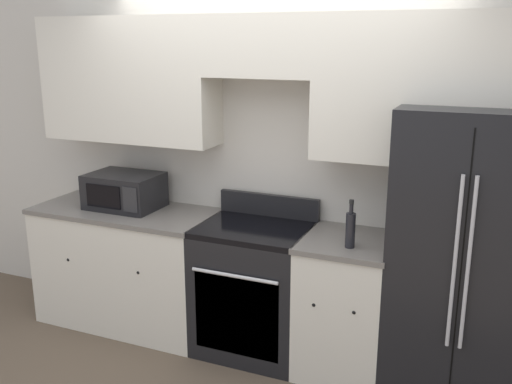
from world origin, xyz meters
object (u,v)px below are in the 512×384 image
oven_range (254,288)px  bottle (350,229)px  microwave (125,191)px  refrigerator (465,256)px

oven_range → bottle: bottle is taller
microwave → bottle: bottle is taller
oven_range → refrigerator: 1.45m
refrigerator → microwave: size_ratio=3.37×
oven_range → bottle: 0.93m
refrigerator → microwave: (-2.48, -0.02, 0.16)m
microwave → oven_range: bearing=-2.1°
bottle → microwave: bearing=174.3°
refrigerator → bottle: bearing=-163.2°
refrigerator → microwave: 2.48m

